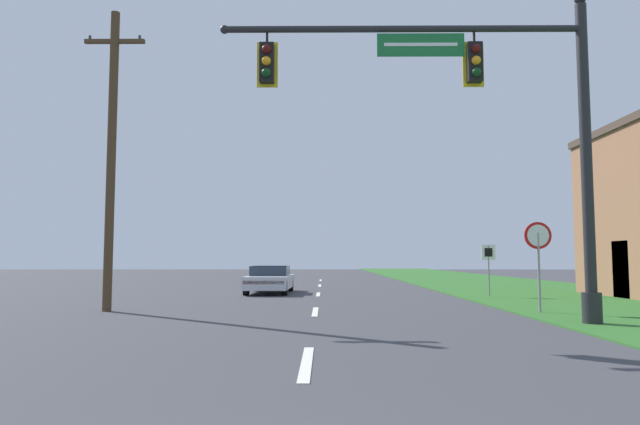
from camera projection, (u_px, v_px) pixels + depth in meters
grass_verge_right at (506, 285)px, 32.11m from camera, size 10.00×110.00×0.04m
road_center_line at (318, 294)px, 24.21m from camera, size 0.16×34.80×0.01m
signal_mast at (496, 121)px, 13.42m from camera, size 8.86×0.47×7.84m
car_ahead at (270, 279)px, 25.25m from camera, size 1.92×4.64×1.19m
stop_sign at (538, 246)px, 15.93m from camera, size 0.76×0.07×2.50m
route_sign_post at (488, 258)px, 22.52m from camera, size 0.55×0.06×2.03m
utility_pole_near at (111, 153)px, 16.82m from camera, size 1.80×0.26×8.92m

